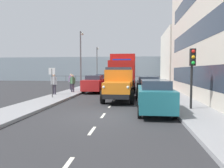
{
  "coord_description": "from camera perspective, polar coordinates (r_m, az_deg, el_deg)",
  "views": [
    {
      "loc": [
        -1.58,
        10.05,
        2.2
      ],
      "look_at": [
        0.61,
        -9.61,
        0.95
      ],
      "focal_mm": 34.34,
      "sensor_mm": 36.0,
      "label": 1
    }
  ],
  "objects": [
    {
      "name": "truck_vintage_orange",
      "position": [
        15.31,
        1.85,
        -0.22
      ],
      "size": [
        2.17,
        5.64,
        2.43
      ],
      "color": "black",
      "rests_on": "ground_plane"
    },
    {
      "name": "car_red_oppositeside_0",
      "position": [
        21.61,
        -4.66,
        0.15
      ],
      "size": [
        1.83,
        4.59,
        1.72
      ],
      "color": "#B21E1E",
      "rests_on": "ground_plane"
    },
    {
      "name": "sidewalk_left",
      "position": [
        20.67,
        14.82,
        -2.41
      ],
      "size": [
        2.24,
        41.34,
        0.15
      ],
      "primitive_type": "cube",
      "color": "gray",
      "rests_on": "ground_plane"
    },
    {
      "name": "building_far_block",
      "position": [
        33.34,
        20.34,
        6.38
      ],
      "size": [
        7.63,
        10.22,
        7.88
      ],
      "color": "beige",
      "rests_on": "ground_plane"
    },
    {
      "name": "pedestrian_couple_a",
      "position": [
        20.69,
        -10.46,
        0.57
      ],
      "size": [
        0.53,
        0.34,
        1.66
      ],
      "color": "#383342",
      "rests_on": "sidewalk_right"
    },
    {
      "name": "lamp_post_promenade",
      "position": [
        25.3,
        -8.28,
        7.77
      ],
      "size": [
        0.32,
        1.14,
        6.56
      ],
      "color": "#59595B",
      "rests_on": "sidewalk_right"
    },
    {
      "name": "street_sign",
      "position": [
        16.91,
        -15.7,
        1.73
      ],
      "size": [
        0.5,
        0.07,
        2.25
      ],
      "color": "#4C4C4C",
      "rests_on": "sidewalk_right"
    },
    {
      "name": "road_centreline_markings",
      "position": [
        20.62,
        1.94,
        -2.5
      ],
      "size": [
        0.12,
        38.22,
        0.01
      ],
      "color": "silver",
      "rests_on": "ground_plane"
    },
    {
      "name": "seawall_railing",
      "position": [
        40.45,
        4.13,
        1.79
      ],
      "size": [
        28.08,
        0.08,
        1.2
      ],
      "color": "#4C5156",
      "rests_on": "ground_plane"
    },
    {
      "name": "pedestrian_by_lamp",
      "position": [
        18.99,
        -15.2,
        0.42
      ],
      "size": [
        0.53,
        0.34,
        1.75
      ],
      "color": "#383342",
      "rests_on": "sidewalk_right"
    },
    {
      "name": "lamp_post_far",
      "position": [
        35.27,
        -3.98,
        6.01
      ],
      "size": [
        0.32,
        1.14,
        5.85
      ],
      "color": "#59595B",
      "rests_on": "sidewalk_right"
    },
    {
      "name": "car_navy_oppositeside_1",
      "position": [
        27.12,
        -2.4,
        0.86
      ],
      "size": [
        1.96,
        4.06,
        1.72
      ],
      "color": "navy",
      "rests_on": "ground_plane"
    },
    {
      "name": "pedestrian_couple_b",
      "position": [
        23.2,
        -10.84,
        0.96
      ],
      "size": [
        0.53,
        0.34,
        1.7
      ],
      "color": "#383342",
      "rests_on": "sidewalk_right"
    },
    {
      "name": "traffic_light_near",
      "position": [
        12.12,
        20.6,
        4.67
      ],
      "size": [
        0.28,
        0.41,
        3.2
      ],
      "color": "black",
      "rests_on": "sidewalk_left"
    },
    {
      "name": "car_teal_kerbside_near",
      "position": [
        11.32,
        11.26,
        -3.08
      ],
      "size": [
        1.76,
        4.48,
        1.72
      ],
      "color": "#1E6670",
      "rests_on": "ground_plane"
    },
    {
      "name": "ground_plane",
      "position": [
        20.51,
        1.92,
        -2.54
      ],
      "size": [
        80.0,
        80.0,
        0.0
      ],
      "primitive_type": "plane",
      "color": "#2D2D30"
    },
    {
      "name": "sea_horizon",
      "position": [
        44.03,
        4.33,
        4.0
      ],
      "size": [
        80.0,
        0.8,
        5.0
      ],
      "primitive_type": "cube",
      "color": "#84939E",
      "rests_on": "ground_plane"
    },
    {
      "name": "lorry_cargo_red",
      "position": [
        23.28,
        3.07,
        3.3
      ],
      "size": [
        2.58,
        8.2,
        3.87
      ],
      "color": "red",
      "rests_on": "ground_plane"
    },
    {
      "name": "sidewalk_right",
      "position": [
        21.36,
        -10.55,
        -2.16
      ],
      "size": [
        2.24,
        41.34,
        0.15
      ],
      "primitive_type": "cube",
      "color": "gray",
      "rests_on": "ground_plane"
    },
    {
      "name": "car_black_kerbside_1",
      "position": [
        17.64,
        9.51,
        -0.67
      ],
      "size": [
        1.88,
        4.45,
        1.72
      ],
      "color": "black",
      "rests_on": "ground_plane"
    }
  ]
}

